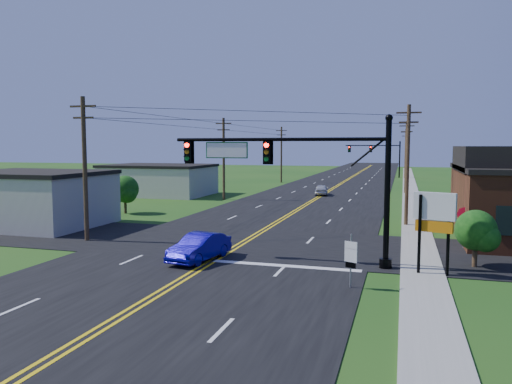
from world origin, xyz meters
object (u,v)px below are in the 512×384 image
(blue_car, at_px, (200,248))
(route_sign, at_px, (351,257))
(stop_sign, at_px, (465,219))
(signal_mast_main, at_px, (297,170))
(signal_mast_far, at_px, (376,153))

(blue_car, height_order, route_sign, route_sign)
(blue_car, bearing_deg, route_sign, -9.67)
(route_sign, bearing_deg, blue_car, -175.67)
(blue_car, relative_size, stop_sign, 1.72)
(blue_car, bearing_deg, stop_sign, 38.02)
(signal_mast_main, bearing_deg, signal_mast_far, 89.92)
(signal_mast_far, bearing_deg, signal_mast_main, -90.08)
(signal_mast_main, height_order, blue_car, signal_mast_main)
(route_sign, xyz_separation_m, stop_sign, (5.50, 10.10, 0.42))
(route_sign, bearing_deg, signal_mast_main, 152.79)
(blue_car, xyz_separation_m, route_sign, (8.04, -2.85, 0.65))
(signal_mast_far, relative_size, route_sign, 4.74)
(signal_mast_far, height_order, stop_sign, signal_mast_far)
(signal_mast_far, bearing_deg, blue_car, -93.90)
(signal_mast_main, height_order, signal_mast_far, same)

